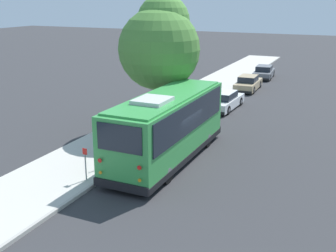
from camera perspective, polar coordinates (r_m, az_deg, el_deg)
ground_plane at (r=20.90m, az=0.81°, el=-4.77°), size 160.00×160.00×0.00m
sidewalk_slab at (r=22.69m, az=-8.64°, el=-2.97°), size 80.00×4.05×0.15m
curb_strip at (r=21.68m, az=-3.97°, el=-3.78°), size 80.00×0.14×0.15m
shuttle_bus at (r=20.47m, az=-0.06°, el=0.28°), size 9.19×2.77×3.48m
parked_sedan_white at (r=30.79m, az=7.55°, el=3.41°), size 4.69×1.93×1.29m
parked_sedan_tan at (r=37.54m, az=10.80°, el=5.70°), size 4.51×1.79×1.28m
parked_sedan_gray at (r=43.62m, az=12.87°, el=7.11°), size 4.39×1.94×1.26m
street_tree at (r=24.83m, az=-1.08°, el=11.11°), size 4.76×4.76×7.84m
sign_post_near at (r=18.51m, az=-11.11°, el=-5.04°), size 0.06×0.22×1.46m
sign_post_far at (r=19.77m, az=-8.44°, el=-3.72°), size 0.06×0.06×1.34m
fire_hydrant at (r=27.45m, az=1.51°, el=1.79°), size 0.22×0.22×0.81m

